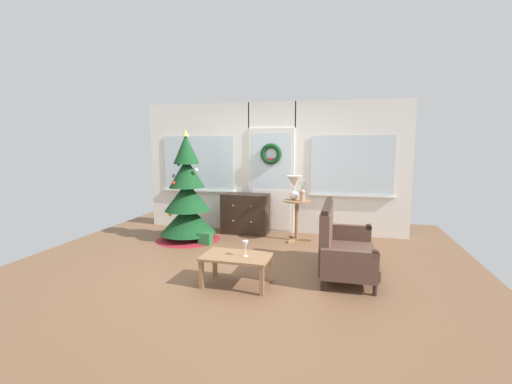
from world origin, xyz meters
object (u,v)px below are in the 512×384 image
(dresser_cabinet, at_px, (245,214))
(flower_vase, at_px, (302,194))
(coffee_table, at_px, (237,260))
(settee_sofa, at_px, (341,246))
(table_lamp, at_px, (294,184))
(side_table, at_px, (297,212))
(gift_box, at_px, (205,238))
(wine_glass, at_px, (245,245))
(christmas_tree, at_px, (187,202))

(dresser_cabinet, height_order, flower_vase, flower_vase)
(coffee_table, bearing_deg, dresser_cabinet, 102.77)
(settee_sofa, bearing_deg, flower_vase, 115.45)
(settee_sofa, distance_m, coffee_table, 1.46)
(table_lamp, relative_size, flower_vase, 1.26)
(side_table, xyz_separation_m, flower_vase, (0.10, -0.06, 0.33))
(gift_box, bearing_deg, side_table, 22.72)
(settee_sofa, bearing_deg, gift_box, 159.55)
(table_lamp, height_order, gift_box, table_lamp)
(coffee_table, relative_size, wine_glass, 4.39)
(side_table, height_order, table_lamp, table_lamp)
(coffee_table, bearing_deg, gift_box, 123.28)
(christmas_tree, distance_m, gift_box, 0.77)
(christmas_tree, bearing_deg, gift_box, -27.93)
(christmas_tree, bearing_deg, dresser_cabinet, 37.67)
(settee_sofa, bearing_deg, table_lamp, 118.77)
(christmas_tree, relative_size, coffee_table, 2.33)
(dresser_cabinet, height_order, settee_sofa, settee_sofa)
(dresser_cabinet, relative_size, gift_box, 4.28)
(side_table, distance_m, wine_glass, 2.27)
(coffee_table, bearing_deg, settee_sofa, 30.57)
(settee_sofa, relative_size, gift_box, 6.81)
(dresser_cabinet, relative_size, settee_sofa, 0.63)
(table_lamp, height_order, coffee_table, table_lamp)
(christmas_tree, xyz_separation_m, dresser_cabinet, (0.90, 0.70, -0.32))
(table_lamp, bearing_deg, christmas_tree, -166.56)
(table_lamp, height_order, flower_vase, table_lamp)
(dresser_cabinet, distance_m, side_table, 1.09)
(christmas_tree, bearing_deg, flower_vase, 9.73)
(settee_sofa, bearing_deg, christmas_tree, 158.33)
(dresser_cabinet, distance_m, table_lamp, 1.19)
(christmas_tree, distance_m, settee_sofa, 2.95)
(christmas_tree, distance_m, table_lamp, 1.96)
(flower_vase, height_order, wine_glass, flower_vase)
(flower_vase, bearing_deg, christmas_tree, -170.27)
(side_table, xyz_separation_m, coffee_table, (-0.47, -2.23, -0.20))
(christmas_tree, xyz_separation_m, flower_vase, (2.04, 0.35, 0.15))
(side_table, xyz_separation_m, wine_glass, (-0.35, -2.24, -0.00))
(table_lamp, bearing_deg, coffee_table, -100.22)
(table_lamp, xyz_separation_m, flower_vase, (0.16, -0.10, -0.17))
(coffee_table, bearing_deg, flower_vase, 75.31)
(dresser_cabinet, bearing_deg, flower_vase, -16.88)
(settee_sofa, relative_size, coffee_table, 1.70)
(christmas_tree, relative_size, gift_box, 9.33)
(coffee_table, height_order, gift_box, coffee_table)
(wine_glass, bearing_deg, settee_sofa, 33.16)
(dresser_cabinet, height_order, coffee_table, dresser_cabinet)
(table_lamp, xyz_separation_m, gift_box, (-1.46, -0.68, -0.92))
(dresser_cabinet, relative_size, flower_vase, 2.62)
(wine_glass, bearing_deg, coffee_table, 178.37)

